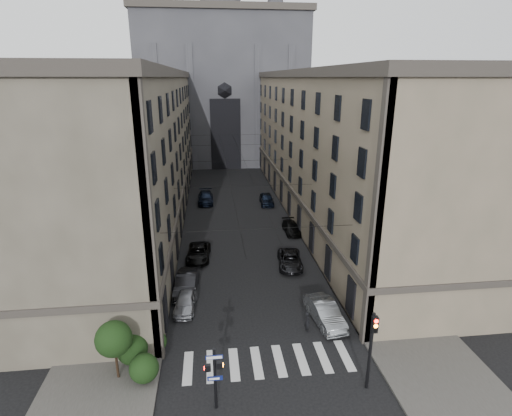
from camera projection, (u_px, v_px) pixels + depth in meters
name	position (u px, v px, depth m)	size (l,w,h in m)	color
sidewalk_left	(159.00, 215.00, 54.51)	(7.00, 80.00, 0.15)	#383533
sidewalk_right	(309.00, 209.00, 56.84)	(7.00, 80.00, 0.15)	#383533
zebra_crossing	(268.00, 361.00, 26.44)	(11.00, 3.20, 0.01)	beige
building_left	(131.00, 147.00, 51.30)	(13.60, 60.60, 18.85)	#494438
building_right	(333.00, 144.00, 54.28)	(13.60, 60.60, 18.85)	brown
gothic_tower	(222.00, 78.00, 86.92)	(35.00, 23.00, 58.00)	#2D2D33
pedestrian_signal_left	(215.00, 374.00, 22.03)	(1.02, 0.38, 4.00)	black
traffic_light_right	(372.00, 342.00, 23.13)	(0.34, 0.50, 5.20)	black
shrub_cluster	(130.00, 348.00, 24.92)	(3.90, 4.40, 3.90)	black
tram_wires	(235.00, 162.00, 53.09)	(14.00, 60.00, 0.43)	black
car_left_near	(186.00, 301.00, 32.20)	(1.66, 4.12, 1.40)	gray
car_left_midnear	(187.00, 283.00, 34.80)	(1.74, 4.99, 1.64)	black
car_left_midfar	(198.00, 253.00, 41.19)	(2.29, 4.97, 1.38)	black
car_left_far	(206.00, 198.00, 59.68)	(2.24, 5.51, 1.60)	black
car_right_near	(325.00, 313.00, 30.49)	(1.72, 4.93, 1.63)	gray
car_right_midnear	(290.00, 260.00, 39.57)	(2.27, 4.92, 1.37)	black
car_right_midfar	(292.00, 228.00, 48.15)	(1.80, 4.43, 1.29)	black
car_right_far	(267.00, 199.00, 58.91)	(1.92, 4.77, 1.62)	black
pedestrian	(307.00, 321.00, 29.39)	(0.58, 0.38, 1.60)	black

